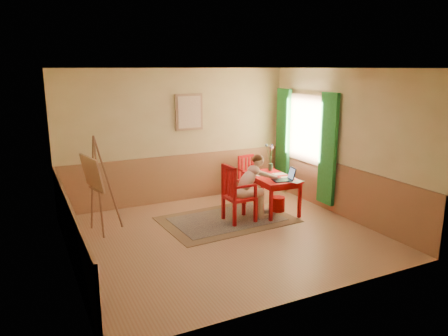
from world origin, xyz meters
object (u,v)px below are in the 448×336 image
easel (94,176)px  figure (251,185)px  table (271,180)px  chair_left (237,194)px  chair_back (249,176)px  laptop (285,178)px

easel → figure: bearing=-12.3°
table → figure: 0.67m
figure → easel: (-2.71, 0.59, 0.33)m
chair_left → figure: figure is taller
chair_back → easel: (-3.41, -0.69, 0.55)m
chair_back → easel: bearing=-168.5°
chair_left → easel: (-2.42, 0.59, 0.47)m
table → figure: (-0.62, -0.26, 0.06)m
chair_back → figure: (-0.70, -1.28, 0.22)m
table → chair_back: 1.04m
chair_back → laptop: laptop is taller
chair_left → table: bearing=15.8°
laptop → easel: easel is taller
table → figure: figure is taller
figure → easel: easel is taller
chair_left → figure: 0.32m
laptop → figure: bearing=167.8°
chair_back → easel: size_ratio=0.54×
chair_left → chair_back: 1.63m
chair_left → chair_back: chair_left is taller
easel → chair_back: bearing=11.5°
table → figure: bearing=-157.4°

